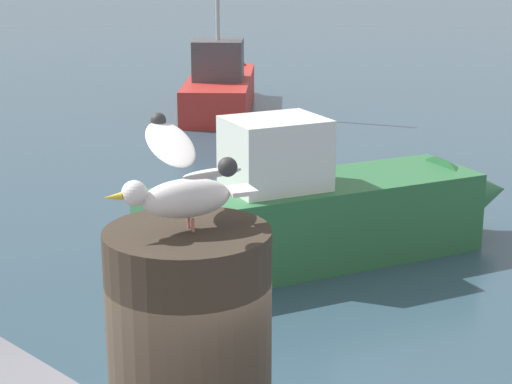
% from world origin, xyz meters
% --- Properties ---
extents(seagull, '(0.58, 0.38, 0.25)m').
position_xyz_m(seagull, '(0.93, -0.48, 2.76)').
color(seagull, '#C67060').
rests_on(seagull, mooring_post).
extents(boat_green, '(2.53, 4.62, 1.63)m').
position_xyz_m(boat_green, '(-3.18, 5.30, 0.54)').
color(boat_green, '#2D6B3D').
rests_on(boat_green, ground_plane).
extents(boat_red, '(4.19, 4.43, 4.30)m').
position_xyz_m(boat_red, '(-10.83, 10.73, 0.47)').
color(boat_red, '#B72D28').
rests_on(boat_red, ground_plane).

